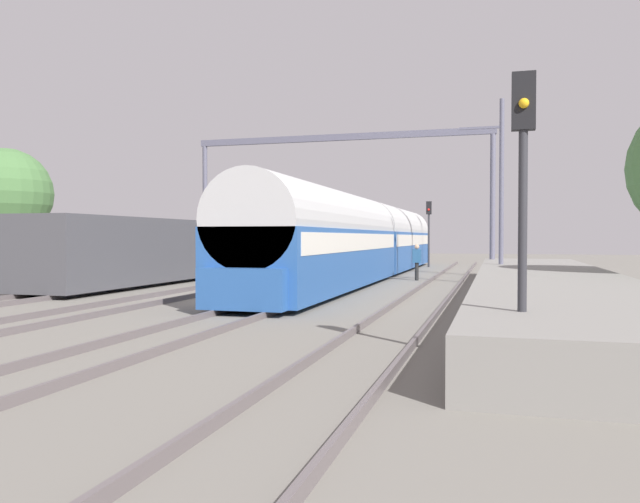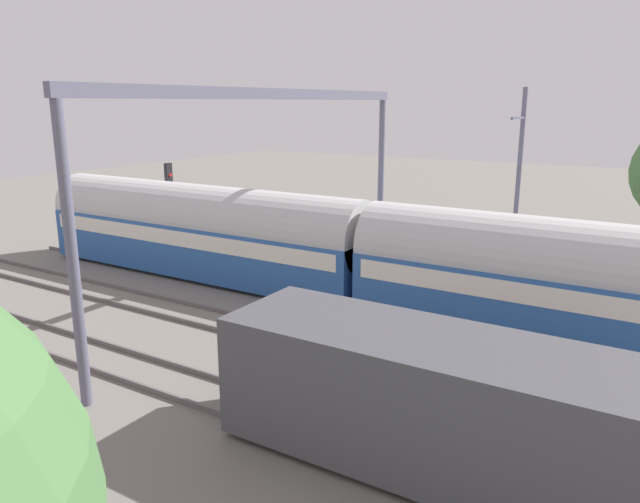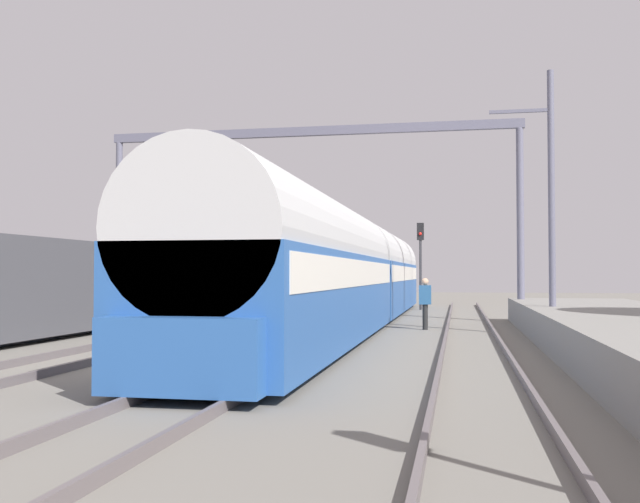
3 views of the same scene
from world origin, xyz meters
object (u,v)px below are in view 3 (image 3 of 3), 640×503
(passenger_train, at_px, (351,271))
(catenary_gantry, at_px, (309,174))
(person_crossing, at_px, (425,299))
(freight_car, at_px, (12,288))
(railway_signal_far, at_px, (420,254))

(passenger_train, bearing_deg, catenary_gantry, 129.22)
(person_crossing, height_order, catenary_gantry, catenary_gantry)
(freight_car, bearing_deg, person_crossing, 29.14)
(person_crossing, relative_size, railway_signal_far, 0.38)
(freight_car, xyz_separation_m, catenary_gantry, (6.31, 10.41, 4.46))
(freight_car, height_order, railway_signal_far, railway_signal_far)
(passenger_train, xyz_separation_m, railway_signal_far, (1.92, 11.92, 0.96))
(person_crossing, xyz_separation_m, railway_signal_far, (-0.84, 13.52, 1.90))
(railway_signal_far, distance_m, catenary_gantry, 10.61)
(passenger_train, bearing_deg, railway_signal_far, 80.86)
(railway_signal_far, bearing_deg, passenger_train, -99.14)
(person_crossing, relative_size, catenary_gantry, 0.10)
(passenger_train, height_order, person_crossing, passenger_train)
(passenger_train, distance_m, person_crossing, 3.32)
(person_crossing, height_order, railway_signal_far, railway_signal_far)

